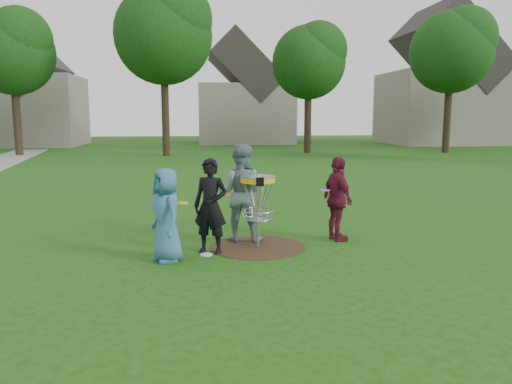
{
  "coord_description": "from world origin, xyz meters",
  "views": [
    {
      "loc": [
        -1.08,
        -9.04,
        2.46
      ],
      "look_at": [
        0.0,
        0.3,
        1.0
      ],
      "focal_mm": 35.0,
      "sensor_mm": 36.0,
      "label": 1
    }
  ],
  "objects": [
    {
      "name": "player_grey",
      "position": [
        -0.29,
        0.55,
        0.96
      ],
      "size": [
        1.07,
        0.91,
        1.91
      ],
      "primitive_type": "imported",
      "rotation": [
        0.0,
        0.0,
        2.92
      ],
      "color": "slate",
      "rests_on": "ground"
    },
    {
      "name": "disc_on_grass",
      "position": [
        -0.97,
        -0.45,
        0.01
      ],
      "size": [
        0.22,
        0.22,
        0.02
      ],
      "primitive_type": "cylinder",
      "color": "white",
      "rests_on": "ground"
    },
    {
      "name": "player_black",
      "position": [
        -0.88,
        -0.27,
        0.85
      ],
      "size": [
        0.73,
        0.62,
        1.7
      ],
      "primitive_type": "imported",
      "rotation": [
        0.0,
        0.0,
        -0.4
      ],
      "color": "black",
      "rests_on": "ground"
    },
    {
      "name": "house_row",
      "position": [
        4.78,
        33.07,
        4.14
      ],
      "size": [
        44.5,
        10.65,
        11.62
      ],
      "color": "gray",
      "rests_on": "ground"
    },
    {
      "name": "ground",
      "position": [
        0.0,
        0.0,
        0.0
      ],
      "size": [
        100.0,
        100.0,
        0.0
      ],
      "primitive_type": "plane",
      "color": "#19470F",
      "rests_on": "ground"
    },
    {
      "name": "held_discs",
      "position": [
        -0.2,
        -0.06,
        1.05
      ],
      "size": [
        2.93,
        1.11,
        0.22
      ],
      "color": "gold",
      "rests_on": "ground"
    },
    {
      "name": "dirt_patch",
      "position": [
        0.0,
        0.0,
        0.0
      ],
      "size": [
        1.8,
        1.8,
        0.01
      ],
      "primitive_type": "cylinder",
      "color": "#47331E",
      "rests_on": "ground"
    },
    {
      "name": "disc_golf_basket",
      "position": [
        0.0,
        -0.0,
        1.02
      ],
      "size": [
        0.66,
        0.67,
        1.38
      ],
      "color": "#9EA0A5",
      "rests_on": "ground"
    },
    {
      "name": "player_blue",
      "position": [
        -1.63,
        -0.71,
        0.79
      ],
      "size": [
        0.79,
        0.92,
        1.59
      ],
      "primitive_type": "imported",
      "rotation": [
        0.0,
        0.0,
        -1.13
      ],
      "color": "#356892",
      "rests_on": "ground"
    },
    {
      "name": "player_maroon",
      "position": [
        1.61,
        0.32,
        0.83
      ],
      "size": [
        0.62,
        1.04,
        1.66
      ],
      "primitive_type": "imported",
      "rotation": [
        0.0,
        0.0,
        1.8
      ],
      "color": "maroon",
      "rests_on": "ground"
    },
    {
      "name": "tree_row",
      "position": [
        0.44,
        20.67,
        6.21
      ],
      "size": [
        51.2,
        17.42,
        9.9
      ],
      "color": "#38281C",
      "rests_on": "ground"
    }
  ]
}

